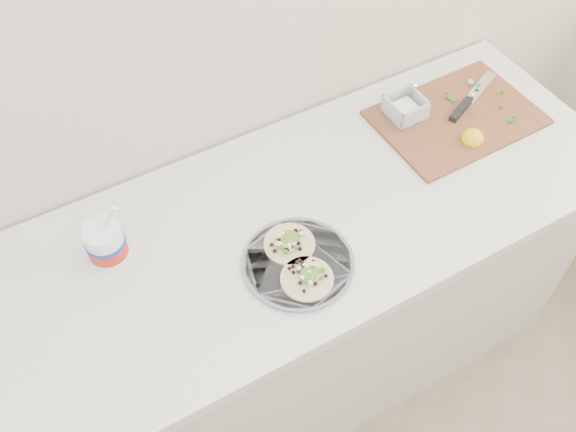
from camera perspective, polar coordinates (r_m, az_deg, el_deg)
counter at (r=1.94m, az=-8.03°, el=-11.78°), size 2.44×0.66×0.90m
taco_plate at (r=1.52m, az=0.89°, el=-4.01°), size 0.27×0.27×0.04m
tub at (r=1.55m, az=-15.84°, el=-2.19°), size 0.09×0.09×0.21m
cutboard at (r=1.91m, az=14.43°, el=8.85°), size 0.46×0.32×0.07m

